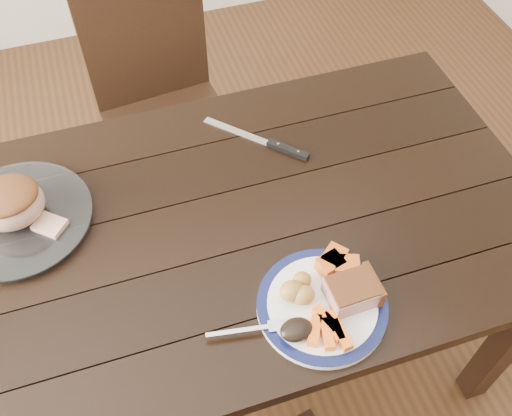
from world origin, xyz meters
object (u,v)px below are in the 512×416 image
object	(u,v)px
roast_joint	(10,205)
dinner_plate	(322,306)
carving_knife	(275,145)
chair_far	(162,101)
pork_slice	(352,292)
serving_platter	(18,220)
fork	(254,329)
dining_table	(224,244)

from	to	relation	value
roast_joint	dinner_plate	bearing A→B (deg)	-36.15
dinner_plate	carving_knife	xyz separation A→B (m)	(0.06, 0.49, -0.00)
dinner_plate	chair_far	bearing A→B (deg)	98.79
chair_far	pork_slice	xyz separation A→B (m)	(0.22, -1.03, 0.27)
serving_platter	pork_slice	world-z (taller)	pork_slice
pork_slice	fork	distance (m)	0.22
dining_table	dinner_plate	size ratio (longest dim) A/B	5.61
roast_joint	carving_knife	xyz separation A→B (m)	(0.68, 0.04, -0.06)
carving_knife	serving_platter	bearing A→B (deg)	-129.80
pork_slice	fork	bearing A→B (deg)	-178.51
serving_platter	carving_knife	bearing A→B (deg)	3.77
dinner_plate	fork	bearing A→B (deg)	-176.02
chair_far	roast_joint	world-z (taller)	chair_far
chair_far	serving_platter	world-z (taller)	chair_far
pork_slice	carving_knife	size ratio (longest dim) A/B	0.43
dining_table	dinner_plate	bearing A→B (deg)	-63.92
dining_table	dinner_plate	world-z (taller)	dinner_plate
dinner_plate	serving_platter	xyz separation A→B (m)	(-0.61, 0.45, 0.00)
dining_table	chair_far	distance (m)	0.75
chair_far	pork_slice	size ratio (longest dim) A/B	8.74
serving_platter	dinner_plate	bearing A→B (deg)	-36.15
chair_far	roast_joint	bearing A→B (deg)	46.00
chair_far	serving_platter	distance (m)	0.77
chair_far	roast_joint	size ratio (longest dim) A/B	5.76
serving_platter	carving_knife	world-z (taller)	serving_platter
chair_far	fork	distance (m)	1.07
chair_far	pork_slice	bearing A→B (deg)	96.20
chair_far	serving_platter	size ratio (longest dim) A/B	2.65
dining_table	serving_platter	xyz separation A→B (m)	(-0.47, 0.16, 0.10)
pork_slice	chair_far	bearing A→B (deg)	102.15
dining_table	carving_knife	xyz separation A→B (m)	(0.21, 0.20, 0.10)
fork	roast_joint	bearing A→B (deg)	144.30
pork_slice	fork	world-z (taller)	pork_slice
chair_far	carving_knife	distance (m)	0.63
roast_joint	chair_far	bearing A→B (deg)	51.95
roast_joint	dining_table	bearing A→B (deg)	-18.46
dining_table	roast_joint	bearing A→B (deg)	161.54
dinner_plate	roast_joint	distance (m)	0.76
dinner_plate	roast_joint	size ratio (longest dim) A/B	1.77
dining_table	pork_slice	distance (m)	0.39
chair_far	fork	xyz separation A→B (m)	(-0.00, -1.04, 0.25)
fork	carving_knife	xyz separation A→B (m)	(0.22, 0.50, -0.01)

